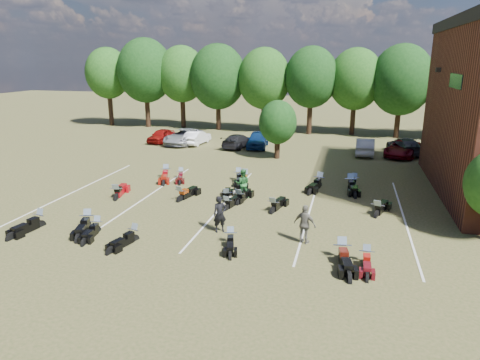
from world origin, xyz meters
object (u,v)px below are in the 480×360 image
(person_green, at_px, (243,183))
(person_black, at_px, (220,214))
(car_4, at_px, (258,140))
(motorcycle_7, at_px, (117,199))
(car_0, at_px, (161,136))
(motorcycle_14, at_px, (181,179))
(person_grey, at_px, (305,224))
(motorcycle_0, at_px, (40,227))
(motorcycle_3, at_px, (134,241))

(person_green, bearing_deg, person_black, 81.24)
(car_4, distance_m, motorcycle_7, 18.19)
(car_0, distance_m, motorcycle_14, 14.37)
(person_grey, relative_size, motorcycle_0, 0.79)
(person_grey, xyz_separation_m, motorcycle_0, (-13.21, -1.35, -0.93))
(person_black, bearing_deg, motorcycle_7, 124.37)
(motorcycle_7, bearing_deg, car_0, -87.25)
(motorcycle_14, bearing_deg, car_0, 101.40)
(car_0, height_order, motorcycle_7, car_0)
(car_4, distance_m, motorcycle_14, 12.55)
(person_grey, height_order, motorcycle_14, person_grey)
(motorcycle_0, bearing_deg, car_0, 107.05)
(car_4, distance_m, motorcycle_3, 22.86)
(motorcycle_0, xyz_separation_m, motorcycle_14, (3.54, 10.24, 0.00))
(motorcycle_14, bearing_deg, motorcycle_3, -98.27)
(car_0, relative_size, motorcycle_14, 1.93)
(motorcycle_7, bearing_deg, person_green, -176.24)
(car_0, distance_m, motorcycle_0, 22.98)
(motorcycle_3, bearing_deg, car_4, 101.38)
(car_4, bearing_deg, car_0, 172.83)
(motorcycle_7, relative_size, motorcycle_14, 1.22)
(person_grey, xyz_separation_m, motorcycle_7, (-11.72, 3.60, -0.93))
(motorcycle_0, bearing_deg, motorcycle_3, 3.79)
(car_0, relative_size, motorcycle_7, 1.58)
(person_black, height_order, motorcycle_0, person_black)
(person_green, distance_m, motorcycle_7, 7.71)
(person_black, distance_m, motorcycle_14, 10.21)
(person_black, relative_size, motorcycle_3, 0.87)
(person_green, distance_m, person_grey, 7.32)
(person_grey, distance_m, motorcycle_7, 12.29)
(person_black, height_order, person_grey, person_grey)
(person_green, bearing_deg, car_0, -62.37)
(car_0, bearing_deg, motorcycle_3, -64.21)
(car_0, distance_m, motorcycle_7, 18.47)
(person_green, xyz_separation_m, person_grey, (4.40, -5.85, 0.03))
(motorcycle_0, relative_size, motorcycle_3, 1.12)
(person_black, bearing_deg, car_0, 88.84)
(car_0, height_order, motorcycle_14, car_0)
(person_grey, xyz_separation_m, motorcycle_3, (-7.74, -1.75, -0.93))
(car_0, xyz_separation_m, car_4, (10.09, -0.25, 0.11))
(car_0, distance_m, person_green, 19.86)
(person_black, xyz_separation_m, person_grey, (4.17, -0.34, 0.02))
(person_grey, relative_size, motorcycle_7, 0.75)
(motorcycle_3, xyz_separation_m, motorcycle_14, (-1.93, 10.64, 0.00))
(person_green, height_order, motorcycle_7, person_green)
(person_black, relative_size, person_grey, 0.98)
(person_green, distance_m, motorcycle_14, 6.15)
(person_grey, bearing_deg, motorcycle_3, 33.99)
(person_black, height_order, person_green, person_black)
(car_4, height_order, person_green, person_green)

